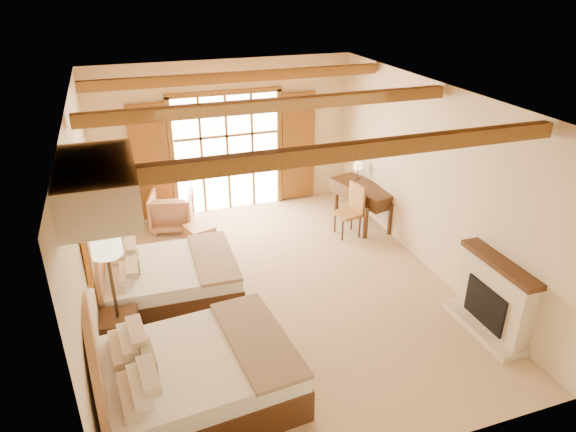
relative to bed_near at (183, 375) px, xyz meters
name	(u,v)px	position (x,y,z in m)	size (l,w,h in m)	color
floor	(278,289)	(1.83, 2.01, -0.46)	(7.00, 7.00, 0.00)	tan
wall_back	(226,137)	(1.83, 5.51, 1.14)	(5.50, 5.50, 0.00)	beige
wall_left	(86,228)	(-0.92, 2.01, 1.14)	(7.00, 7.00, 0.00)	beige
wall_right	(432,180)	(4.58, 2.01, 1.14)	(7.00, 7.00, 0.00)	beige
ceiling	(276,96)	(1.83, 2.01, 2.74)	(7.00, 7.00, 0.00)	#B37738
ceiling_beams	(276,105)	(1.83, 2.01, 2.62)	(5.39, 4.60, 0.18)	olive
french_doors	(228,154)	(1.83, 5.45, 0.79)	(3.95, 0.08, 2.60)	white
fireplace	(492,300)	(4.43, 0.01, 0.05)	(0.46, 1.40, 1.16)	beige
painting	(87,242)	(-0.87, 1.26, 1.29)	(0.06, 0.95, 0.75)	orange
canopy_valance	(98,185)	(-0.57, 0.01, 2.49)	(0.70, 1.40, 0.45)	beige
bed_near	(183,375)	(0.00, 0.00, 0.00)	(2.44, 1.92, 1.51)	#452513
bed_far	(160,277)	(-0.02, 2.33, -0.04)	(2.14, 1.65, 1.38)	#452513
nightstand	(121,334)	(-0.67, 1.24, -0.16)	(0.49, 0.49, 0.59)	#452513
floor_lamp	(106,251)	(-0.67, 1.25, 1.13)	(0.40, 0.40, 1.87)	#342617
armchair	(172,211)	(0.50, 4.85, -0.07)	(0.82, 0.85, 0.77)	tan
ottoman	(200,234)	(0.90, 4.05, -0.28)	(0.49, 0.49, 0.35)	#AE804E
desk	(363,202)	(4.28, 3.87, -0.02)	(1.01, 1.62, 0.81)	#452513
desk_chair	(349,220)	(3.77, 3.42, -0.13)	(0.54, 0.54, 1.04)	#975B37
desk_lamp	(358,167)	(4.34, 4.27, 0.62)	(0.18, 0.18, 0.35)	#342617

